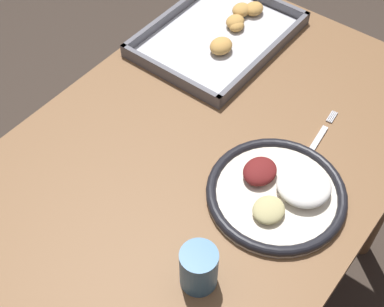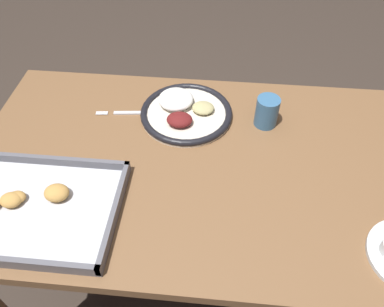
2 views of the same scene
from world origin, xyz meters
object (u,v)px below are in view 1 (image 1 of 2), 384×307
(dinner_plate, at_px, (279,192))
(baking_tray, at_px, (222,34))
(fork, at_px, (315,144))
(drinking_cup, at_px, (199,268))

(dinner_plate, distance_m, baking_tray, 0.49)
(dinner_plate, xyz_separation_m, fork, (0.16, 0.01, -0.01))
(baking_tray, bearing_deg, drinking_cup, -147.57)
(dinner_plate, relative_size, drinking_cup, 3.05)
(fork, bearing_deg, drinking_cup, 173.03)
(baking_tray, xyz_separation_m, drinking_cup, (-0.55, -0.35, 0.03))
(fork, xyz_separation_m, drinking_cup, (-0.39, 0.01, 0.04))
(dinner_plate, distance_m, drinking_cup, 0.24)
(dinner_plate, xyz_separation_m, baking_tray, (0.32, 0.37, -0.00))
(dinner_plate, bearing_deg, drinking_cup, 176.40)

